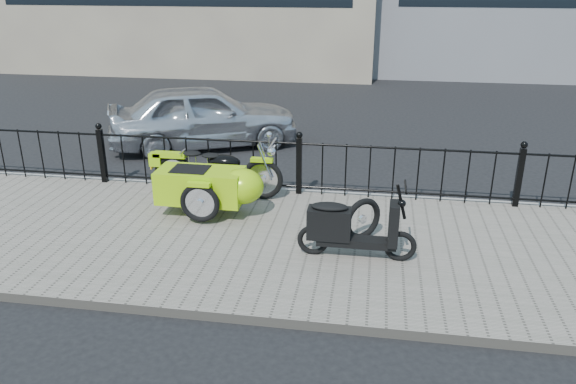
% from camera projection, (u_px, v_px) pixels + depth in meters
% --- Properties ---
extents(ground, '(120.00, 120.00, 0.00)m').
position_uv_depth(ground, '(287.00, 232.00, 8.37)').
color(ground, black).
rests_on(ground, ground).
extents(sidewalk, '(30.00, 3.80, 0.12)m').
position_uv_depth(sidewalk, '(281.00, 243.00, 7.89)').
color(sidewalk, slate).
rests_on(sidewalk, ground).
extents(curb, '(30.00, 0.10, 0.12)m').
position_uv_depth(curb, '(300.00, 193.00, 9.67)').
color(curb, gray).
rests_on(curb, ground).
extents(iron_fence, '(14.11, 0.11, 1.08)m').
position_uv_depth(iron_fence, '(299.00, 167.00, 9.35)').
color(iron_fence, black).
rests_on(iron_fence, sidewalk).
extents(motorcycle_sidecar, '(2.28, 1.48, 0.98)m').
position_uv_depth(motorcycle_sidecar, '(215.00, 182.00, 8.64)').
color(motorcycle_sidecar, black).
rests_on(motorcycle_sidecar, sidewalk).
extents(scooter, '(1.55, 0.45, 1.05)m').
position_uv_depth(scooter, '(348.00, 228.00, 7.25)').
color(scooter, black).
rests_on(scooter, sidewalk).
extents(spare_tire, '(0.52, 0.47, 0.61)m').
position_uv_depth(spare_tire, '(363.00, 219.00, 7.77)').
color(spare_tire, black).
rests_on(spare_tire, sidewalk).
extents(sedan_car, '(4.36, 3.18, 1.38)m').
position_uv_depth(sedan_car, '(203.00, 116.00, 12.23)').
color(sedan_car, silver).
rests_on(sedan_car, ground).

